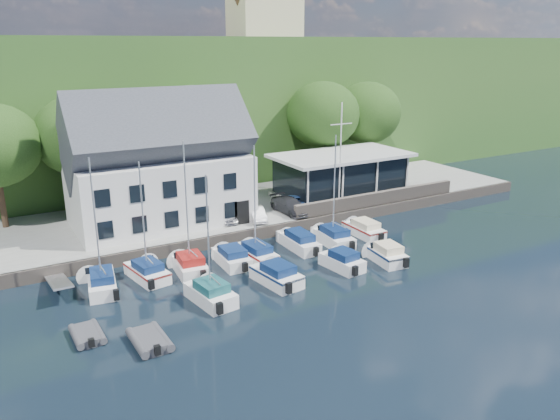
# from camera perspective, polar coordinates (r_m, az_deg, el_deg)

# --- Properties ---
(ground) EXTENTS (180.00, 180.00, 0.00)m
(ground) POSITION_cam_1_polar(r_m,az_deg,el_deg) (36.52, 6.92, -8.05)
(ground) COLOR black
(ground) RESTS_ON ground
(quay) EXTENTS (60.00, 13.00, 1.00)m
(quay) POSITION_cam_1_polar(r_m,az_deg,el_deg) (50.45, -4.93, -0.17)
(quay) COLOR gray
(quay) RESTS_ON ground
(quay_face) EXTENTS (60.00, 0.30, 1.00)m
(quay_face) POSITION_cam_1_polar(r_m,az_deg,el_deg) (44.92, -1.41, -2.32)
(quay_face) COLOR #665B51
(quay_face) RESTS_ON ground
(hillside) EXTENTS (160.00, 75.00, 16.00)m
(hillside) POSITION_cam_1_polar(r_m,az_deg,el_deg) (90.86, -17.28, 11.69)
(hillside) COLOR #2C5720
(hillside) RESTS_ON ground
(field_patch) EXTENTS (50.00, 30.00, 0.30)m
(field_patch) POSITION_cam_1_polar(r_m,az_deg,el_deg) (100.31, -14.16, 17.06)
(field_patch) COLOR #606B35
(field_patch) RESTS_ON hillside
(farmhouse) EXTENTS (10.40, 7.00, 8.20)m
(farmhouse) POSITION_cam_1_polar(r_m,az_deg,el_deg) (89.00, -1.62, 20.13)
(farmhouse) COLOR beige
(farmhouse) RESTS_ON hillside
(harbor_building) EXTENTS (14.40, 8.20, 8.70)m
(harbor_building) POSITION_cam_1_polar(r_m,az_deg,el_deg) (45.88, -12.51, 4.00)
(harbor_building) COLOR silver
(harbor_building) RESTS_ON quay
(club_pavilion) EXTENTS (13.20, 7.20, 4.10)m
(club_pavilion) POSITION_cam_1_polar(r_m,az_deg,el_deg) (53.93, 6.36, 3.73)
(club_pavilion) COLOR black
(club_pavilion) RESTS_ON quay
(seawall) EXTENTS (18.00, 0.50, 1.20)m
(seawall) POSITION_cam_1_polar(r_m,az_deg,el_deg) (51.40, 10.21, 1.22)
(seawall) COLOR #665B51
(seawall) RESTS_ON quay
(gangway) EXTENTS (1.20, 6.00, 1.40)m
(gangway) POSITION_cam_1_polar(r_m,az_deg,el_deg) (38.71, -22.10, -7.76)
(gangway) COLOR silver
(gangway) RESTS_ON ground
(car_silver) EXTENTS (1.81, 3.36, 1.09)m
(car_silver) POSITION_cam_1_polar(r_m,az_deg,el_deg) (46.02, -5.55, -0.55)
(car_silver) COLOR silver
(car_silver) RESTS_ON quay
(car_white) EXTENTS (2.03, 3.55, 1.11)m
(car_white) POSITION_cam_1_polar(r_m,az_deg,el_deg) (46.16, -2.44, -0.41)
(car_white) COLOR silver
(car_white) RESTS_ON quay
(car_dgrey) EXTENTS (2.02, 4.59, 1.31)m
(car_dgrey) POSITION_cam_1_polar(r_m,az_deg,el_deg) (48.12, 1.03, 0.47)
(car_dgrey) COLOR #303135
(car_dgrey) RESTS_ON quay
(car_blue) EXTENTS (2.16, 3.67, 1.18)m
(car_blue) POSITION_cam_1_polar(r_m,az_deg,el_deg) (49.45, 2.08, 0.84)
(car_blue) COLOR #2F5392
(car_blue) RESTS_ON quay
(flagpole) EXTENTS (2.27, 0.20, 9.47)m
(flagpole) POSITION_cam_1_polar(r_m,az_deg,el_deg) (49.20, 6.32, 5.64)
(flagpole) COLOR silver
(flagpole) RESTS_ON quay
(tree_1) EXTENTS (7.52, 7.52, 10.27)m
(tree_1) POSITION_cam_1_polar(r_m,az_deg,el_deg) (49.73, -20.04, 5.30)
(tree_1) COLOR #173610
(tree_1) RESTS_ON quay
(tree_2) EXTENTS (7.82, 7.82, 10.69)m
(tree_2) POSITION_cam_1_polar(r_m,az_deg,el_deg) (52.89, -9.03, 7.01)
(tree_2) COLOR #173610
(tree_2) RESTS_ON quay
(tree_4) EXTENTS (7.77, 7.77, 10.62)m
(tree_4) POSITION_cam_1_polar(r_m,az_deg,el_deg) (58.93, 4.48, 8.16)
(tree_4) COLOR #173610
(tree_4) RESTS_ON quay
(tree_5) EXTENTS (7.58, 7.58, 10.36)m
(tree_5) POSITION_cam_1_polar(r_m,az_deg,el_deg) (62.38, 8.98, 8.39)
(tree_5) COLOR #173610
(tree_5) RESTS_ON quay
(boat_r1_0) EXTENTS (2.80, 6.21, 8.63)m
(boat_r1_0) POSITION_cam_1_polar(r_m,az_deg,el_deg) (36.19, -18.68, -1.74)
(boat_r1_0) COLOR white
(boat_r1_0) RESTS_ON ground
(boat_r1_1) EXTENTS (2.80, 5.73, 8.31)m
(boat_r1_1) POSITION_cam_1_polar(r_m,az_deg,el_deg) (37.11, -14.10, -1.14)
(boat_r1_1) COLOR white
(boat_r1_1) RESTS_ON ground
(boat_r1_2) EXTENTS (2.55, 5.47, 8.92)m
(boat_r1_2) POSITION_cam_1_polar(r_m,az_deg,el_deg) (37.38, -9.71, -0.23)
(boat_r1_2) COLOR white
(boat_r1_2) RESTS_ON ground
(boat_r1_3) EXTENTS (2.18, 5.42, 1.36)m
(boat_r1_3) POSITION_cam_1_polar(r_m,az_deg,el_deg) (39.76, -5.09, -4.76)
(boat_r1_3) COLOR white
(boat_r1_3) RESTS_ON ground
(boat_r1_4) EXTENTS (2.25, 6.08, 8.32)m
(boat_r1_4) POSITION_cam_1_polar(r_m,az_deg,el_deg) (39.27, -2.65, 0.39)
(boat_r1_4) COLOR white
(boat_r1_4) RESTS_ON ground
(boat_r1_5) EXTENTS (1.90, 6.51, 1.42)m
(boat_r1_5) POSITION_cam_1_polar(r_m,az_deg,el_deg) (42.65, 1.91, -3.10)
(boat_r1_5) COLOR white
(boat_r1_5) RESTS_ON ground
(boat_r1_6) EXTENTS (2.35, 6.23, 8.94)m
(boat_r1_6) POSITION_cam_1_polar(r_m,az_deg,el_deg) (42.66, 5.69, 2.12)
(boat_r1_6) COLOR white
(boat_r1_6) RESTS_ON ground
(boat_r1_7) EXTENTS (1.96, 5.81, 1.34)m
(boat_r1_7) POSITION_cam_1_polar(r_m,az_deg,el_deg) (46.00, 8.75, -1.82)
(boat_r1_7) COLOR white
(boat_r1_7) RESTS_ON ground
(boat_r2_1) EXTENTS (2.72, 5.61, 8.99)m
(boat_r2_1) POSITION_cam_1_polar(r_m,az_deg,el_deg) (32.89, -7.53, -2.50)
(boat_r2_1) COLOR white
(boat_r2_1) RESTS_ON ground
(boat_r2_2) EXTENTS (2.77, 5.70, 1.47)m
(boat_r2_2) POSITION_cam_1_polar(r_m,az_deg,el_deg) (36.57, -0.37, -6.61)
(boat_r2_2) COLOR white
(boat_r2_2) RESTS_ON ground
(boat_r2_3) EXTENTS (2.39, 4.98, 1.42)m
(boat_r2_3) POSITION_cam_1_polar(r_m,az_deg,el_deg) (39.15, 6.50, -5.12)
(boat_r2_3) COLOR white
(boat_r2_3) RESTS_ON ground
(boat_r2_4) EXTENTS (2.50, 5.14, 1.44)m
(boat_r2_4) POSITION_cam_1_polar(r_m,az_deg,el_deg) (40.80, 11.04, -4.38)
(boat_r2_4) COLOR white
(boat_r2_4) RESTS_ON ground
(dinghy_0) EXTENTS (1.68, 2.73, 0.63)m
(dinghy_0) POSITION_cam_1_polar(r_m,az_deg,el_deg) (32.16, -19.51, -12.05)
(dinghy_0) COLOR #3C3D42
(dinghy_0) RESTS_ON ground
(dinghy_1) EXTENTS (1.93, 3.16, 0.73)m
(dinghy_1) POSITION_cam_1_polar(r_m,az_deg,el_deg) (30.61, -13.48, -12.95)
(dinghy_1) COLOR #3C3D42
(dinghy_1) RESTS_ON ground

